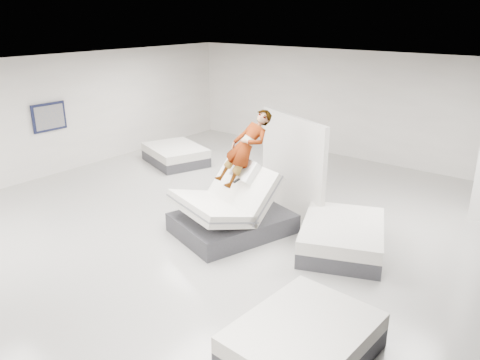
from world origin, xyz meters
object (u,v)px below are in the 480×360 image
Objects in this scene: hero_bed at (231,212)px; flat_bed_left_far at (175,155)px; wall_poster at (49,117)px; remote at (237,181)px; flat_bed_right_far at (342,237)px; divider_panel at (292,164)px; flat_bed_right_near at (303,342)px; person at (245,165)px.

hero_bed is 1.17× the size of flat_bed_left_far.
wall_poster reaches higher than hero_bed.
flat_bed_right_far is (1.90, 0.79, -0.92)m from remote.
flat_bed_right_near is at bearing -30.63° from divider_panel.
hero_bed is 6.20m from wall_poster.
remote is 0.06× the size of flat_bed_left_far.
flat_bed_right_far is 8.36m from wall_poster.
wall_poster is (-1.88, -2.74, 1.34)m from flat_bed_left_far.
flat_bed_right_near is (0.95, -3.02, -0.01)m from flat_bed_right_far.
person is 0.46m from remote.
divider_panel is at bearing 124.09° from flat_bed_right_near.
flat_bed_right_far is 6.59m from flat_bed_left_far.
divider_panel reaches higher than flat_bed_left_far.
flat_bed_right_near reaches higher than flat_bed_left_far.
flat_bed_right_far is at bearing 107.46° from flat_bed_right_near.
wall_poster is at bearing -124.50° from flat_bed_left_far.
flat_bed_left_far is 2.33× the size of wall_poster.
remote is at bearing 0.66° from wall_poster.
person reaches higher than hero_bed.
flat_bed_left_far is (-4.42, 2.67, -0.93)m from remote.
person is 11.99× the size of remote.
hero_bed is 1.54× the size of person.
divider_panel is at bearing -10.91° from flat_bed_left_far.
flat_bed_right_far reaches higher than flat_bed_left_far.
person reaches higher than flat_bed_right_near.
remote is 0.15× the size of wall_poster.
person is 1.44m from divider_panel.
flat_bed_right_near is at bearing -13.26° from wall_poster.
divider_panel is 2.50× the size of wall_poster.
flat_bed_right_near is at bearing -36.94° from hero_bed.
remote reaches higher than flat_bed_left_far.
person is at bearing 138.32° from flat_bed_right_near.
flat_bed_right_far is at bearing 5.98° from wall_poster.
remote is at bearing -68.83° from divider_panel.
person is at bearing 72.56° from hero_bed.
hero_bed is 1.00m from person.
person is at bearing 122.15° from remote.
flat_bed_left_far is 3.58m from wall_poster.
remote is (0.21, -0.07, 0.74)m from hero_bed.
person is at bearing -74.26° from divider_panel.
person reaches higher than flat_bed_right_far.
flat_bed_right_far is 1.18× the size of flat_bed_right_near.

